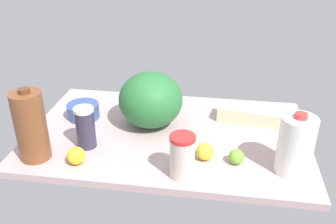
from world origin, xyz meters
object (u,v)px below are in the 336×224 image
(mixing_bowl, at_px, (83,111))
(milk_jug, at_px, (296,145))
(chocolate_milk_jug, at_px, (31,126))
(watermelon, at_px, (151,100))
(shaker_bottle, at_px, (85,127))
(egg_carton, at_px, (253,115))
(lime_by_jug, at_px, (237,157))
(tumbler_cup, at_px, (182,156))
(lemon_loose, at_px, (205,152))
(lemon_near_front, at_px, (76,156))

(mixing_bowl, distance_m, milk_jug, 0.95)
(chocolate_milk_jug, relative_size, watermelon, 1.04)
(shaker_bottle, height_order, milk_jug, milk_jug)
(shaker_bottle, xyz_separation_m, milk_jug, (0.81, -0.05, 0.02))
(egg_carton, relative_size, lime_by_jug, 5.32)
(egg_carton, distance_m, milk_jug, 0.39)
(chocolate_milk_jug, height_order, watermelon, chocolate_milk_jug)
(shaker_bottle, distance_m, lime_by_jug, 0.61)
(chocolate_milk_jug, relative_size, shaker_bottle, 1.69)
(egg_carton, relative_size, tumbler_cup, 1.87)
(egg_carton, height_order, lemon_loose, lemon_loose)
(tumbler_cup, bearing_deg, milk_jug, 12.71)
(shaker_bottle, xyz_separation_m, watermelon, (0.22, 0.22, 0.04))
(milk_jug, height_order, lime_by_jug, milk_jug)
(egg_carton, bearing_deg, lime_by_jug, -94.06)
(tumbler_cup, height_order, lime_by_jug, tumbler_cup)
(shaker_bottle, height_order, tumbler_cup, shaker_bottle)
(shaker_bottle, distance_m, milk_jug, 0.81)
(mixing_bowl, relative_size, lemon_near_front, 2.13)
(chocolate_milk_jug, distance_m, egg_carton, 0.95)
(mixing_bowl, relative_size, lemon_loose, 2.14)
(tumbler_cup, height_order, lemon_loose, tumbler_cup)
(milk_jug, xyz_separation_m, watermelon, (-0.58, 0.27, 0.01))
(egg_carton, relative_size, lemon_near_front, 4.53)
(lemon_near_front, bearing_deg, milk_jug, 5.44)
(milk_jug, height_order, lemon_near_front, milk_jug)
(lemon_near_front, xyz_separation_m, lemon_loose, (0.48, 0.10, -0.00))
(chocolate_milk_jug, distance_m, milk_jug, 0.98)
(lime_by_jug, distance_m, lemon_loose, 0.12)
(shaker_bottle, xyz_separation_m, lime_by_jug, (0.60, -0.03, -0.06))
(egg_carton, height_order, lemon_near_front, lemon_near_front)
(tumbler_cup, bearing_deg, chocolate_milk_jug, 176.97)
(watermelon, height_order, lemon_loose, watermelon)
(milk_jug, xyz_separation_m, lemon_near_front, (-0.80, -0.08, -0.08))
(chocolate_milk_jug, height_order, egg_carton, chocolate_milk_jug)
(shaker_bottle, relative_size, watermelon, 0.62)
(chocolate_milk_jug, relative_size, mixing_bowl, 2.00)
(egg_carton, height_order, milk_jug, milk_jug)
(chocolate_milk_jug, xyz_separation_m, shaker_bottle, (0.17, 0.11, -0.05))
(chocolate_milk_jug, distance_m, tumbler_cup, 0.58)
(mixing_bowl, distance_m, tumbler_cup, 0.63)
(mixing_bowl, relative_size, tumbler_cup, 0.88)
(lime_by_jug, bearing_deg, chocolate_milk_jug, -174.41)
(egg_carton, relative_size, lemon_loose, 4.55)
(tumbler_cup, bearing_deg, egg_carton, 58.95)
(lemon_loose, bearing_deg, egg_carton, 59.71)
(tumbler_cup, relative_size, lemon_loose, 2.43)
(lime_by_jug, bearing_deg, lemon_near_front, -171.19)
(mixing_bowl, bearing_deg, milk_jug, -17.34)
(milk_jug, distance_m, tumbler_cup, 0.41)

